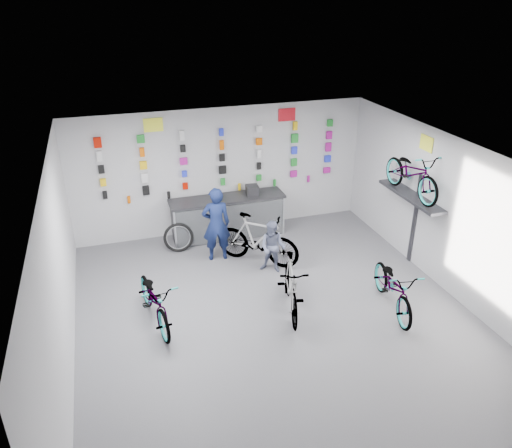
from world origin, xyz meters
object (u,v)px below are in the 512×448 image
object	(u,v)px
counter	(228,217)
bike_left	(155,300)
bike_right	(394,287)
customer	(273,247)
clerk	(216,224)
bike_service	(258,239)
bike_center	(291,286)

from	to	relation	value
counter	bike_left	world-z (taller)	counter
bike_right	customer	bearing A→B (deg)	141.46
counter	bike_right	xyz separation A→B (m)	(2.15, -3.80, -0.02)
bike_left	clerk	bearing A→B (deg)	41.95
bike_service	customer	world-z (taller)	customer
bike_left	bike_service	world-z (taller)	bike_service
bike_center	bike_right	distance (m)	1.89
bike_right	bike_service	world-z (taller)	bike_service
bike_center	counter	bearing A→B (deg)	110.59
bike_right	clerk	size ratio (longest dim) A/B	1.08
bike_service	customer	distance (m)	0.47
clerk	customer	distance (m)	1.34
counter	bike_center	world-z (taller)	bike_center
counter	clerk	bearing A→B (deg)	-117.38
bike_center	customer	distance (m)	1.44
bike_center	bike_service	xyz separation A→B (m)	(-0.04, 1.86, 0.04)
counter	bike_right	world-z (taller)	counter
bike_center	clerk	world-z (taller)	clerk
bike_service	counter	bearing A→B (deg)	51.89
counter	bike_right	size ratio (longest dim) A/B	1.50
clerk	bike_right	bearing A→B (deg)	138.10
customer	bike_center	bearing A→B (deg)	-61.74
bike_left	bike_right	bearing A→B (deg)	-20.47
bike_service	customer	bearing A→B (deg)	-115.75
bike_center	customer	bearing A→B (deg)	98.99
bike_left	bike_right	distance (m)	4.34
counter	bike_left	bearing A→B (deg)	-125.96
customer	clerk	bearing A→B (deg)	172.41
bike_service	bike_right	bearing A→B (deg)	-101.47
bike_left	customer	size ratio (longest dim) A/B	1.57
bike_left	bike_service	bearing A→B (deg)	23.27
bike_right	bike_service	xyz separation A→B (m)	(-1.86, 2.38, 0.09)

